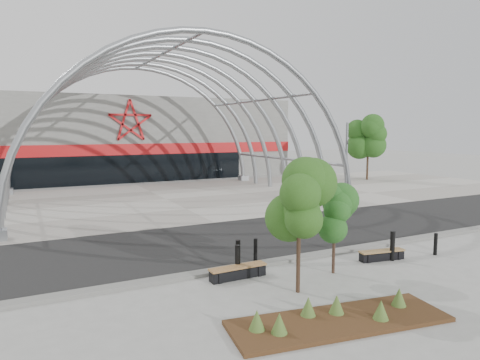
{
  "coord_description": "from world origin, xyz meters",
  "views": [
    {
      "loc": [
        -8.77,
        -13.29,
        4.89
      ],
      "look_at": [
        0.0,
        4.0,
        2.6
      ],
      "focal_mm": 32.0,
      "sensor_mm": 36.0,
      "label": 1
    }
  ],
  "objects": [
    {
      "name": "ground",
      "position": [
        0.0,
        0.0,
        0.0
      ],
      "size": [
        140.0,
        140.0,
        0.0
      ],
      "primitive_type": "plane",
      "color": "gray",
      "rests_on": "ground"
    },
    {
      "name": "road",
      "position": [
        0.0,
        3.5,
        0.01
      ],
      "size": [
        140.0,
        7.0,
        0.02
      ],
      "primitive_type": "cube",
      "color": "black",
      "rests_on": "ground"
    },
    {
      "name": "forecourt",
      "position": [
        0.0,
        15.5,
        0.02
      ],
      "size": [
        60.0,
        17.0,
        0.04
      ],
      "primitive_type": "cube",
      "color": "gray",
      "rests_on": "ground"
    },
    {
      "name": "kerb",
      "position": [
        0.0,
        -0.25,
        0.06
      ],
      "size": [
        60.0,
        0.5,
        0.12
      ],
      "primitive_type": "cube",
      "color": "slate",
      "rests_on": "ground"
    },
    {
      "name": "arena_building",
      "position": [
        0.0,
        33.45,
        3.99
      ],
      "size": [
        34.0,
        15.24,
        8.0
      ],
      "color": "slate",
      "rests_on": "ground"
    },
    {
      "name": "vault_canopy",
      "position": [
        0.0,
        15.5,
        0.02
      ],
      "size": [
        20.8,
        15.8,
        20.36
      ],
      "color": "gray",
      "rests_on": "ground"
    },
    {
      "name": "planting_bed",
      "position": [
        -1.9,
        -5.16,
        0.14
      ],
      "size": [
        5.92,
        2.59,
        0.61
      ],
      "color": "#362211",
      "rests_on": "ground"
    },
    {
      "name": "signal_pole",
      "position": [
        9.64,
        7.96,
        2.79
      ],
      "size": [
        0.21,
        0.76,
        5.34
      ],
      "color": "slate",
      "rests_on": "ground"
    },
    {
      "name": "street_tree_0",
      "position": [
        -1.58,
        -2.99,
        2.8
      ],
      "size": [
        1.71,
        1.71,
        3.9
      ],
      "color": "black",
      "rests_on": "ground"
    },
    {
      "name": "street_tree_1",
      "position": [
        0.49,
        -2.09,
        2.22
      ],
      "size": [
        1.31,
        1.31,
        3.1
      ],
      "color": "black",
      "rests_on": "ground"
    },
    {
      "name": "bench_0",
      "position": [
        -2.66,
        -1.08,
        0.2
      ],
      "size": [
        2.0,
        0.47,
        0.42
      ],
      "color": "black",
      "rests_on": "ground"
    },
    {
      "name": "bench_1",
      "position": [
        3.07,
        -1.76,
        0.18
      ],
      "size": [
        1.85,
        0.69,
        0.38
      ],
      "color": "black",
      "rests_on": "ground"
    },
    {
      "name": "bollard_0",
      "position": [
        -2.22,
        -0.21,
        0.52
      ],
      "size": [
        0.17,
        0.17,
        1.04
      ],
      "primitive_type": "cylinder",
      "color": "black",
      "rests_on": "ground"
    },
    {
      "name": "bollard_1",
      "position": [
        -2.56,
        -0.86,
        0.53
      ],
      "size": [
        0.17,
        0.17,
        1.06
      ],
      "primitive_type": "cylinder",
      "color": "black",
      "rests_on": "ground"
    },
    {
      "name": "bollard_2",
      "position": [
        -1.26,
        0.24,
        0.44
      ],
      "size": [
        0.14,
        0.14,
        0.87
      ],
      "primitive_type": "cylinder",
      "color": "black",
      "rests_on": "ground"
    },
    {
      "name": "bollard_3",
      "position": [
        3.38,
        -1.97,
        0.56
      ],
      "size": [
        0.18,
        0.18,
        1.11
      ],
      "primitive_type": "cylinder",
      "color": "black",
      "rests_on": "ground"
    },
    {
      "name": "bollard_4",
      "position": [
        5.44,
        -2.21,
        0.43
      ],
      "size": [
        0.14,
        0.14,
        0.87
      ],
      "primitive_type": "cylinder",
      "color": "black",
      "rests_on": "ground"
    },
    {
      "name": "bg_tree_1",
      "position": [
        21.0,
        18.0,
        4.25
      ],
      "size": [
        2.7,
        2.7,
        5.91
      ],
      "color": "#302114",
      "rests_on": "ground"
    }
  ]
}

